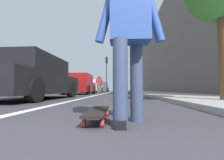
# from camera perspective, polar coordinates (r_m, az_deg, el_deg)

# --- Properties ---
(ground_plane) EXTENTS (80.00, 80.00, 0.00)m
(ground_plane) POSITION_cam_1_polar(r_m,az_deg,el_deg) (10.42, 2.02, -5.40)
(ground_plane) COLOR #38383D
(lane_stripe_white) EXTENTS (52.00, 0.16, 0.01)m
(lane_stripe_white) POSITION_cam_1_polar(r_m,az_deg,el_deg) (20.47, -0.70, -4.47)
(lane_stripe_white) COLOR silver
(lane_stripe_white) RESTS_ON ground
(sidewalk_curb) EXTENTS (52.00, 3.20, 0.10)m
(sidewalk_curb) POSITION_cam_1_polar(r_m,az_deg,el_deg) (18.64, 12.45, -4.33)
(sidewalk_curb) COLOR #9E9B93
(sidewalk_curb) RESTS_ON ground
(building_facade) EXTENTS (40.00, 1.20, 11.45)m
(building_facade) POSITION_cam_1_polar(r_m,az_deg,el_deg) (23.78, 17.96, 9.73)
(building_facade) COLOR #655D53
(building_facade) RESTS_ON ground
(skateboard) EXTENTS (0.84, 0.22, 0.11)m
(skateboard) POSITION_cam_1_polar(r_m,az_deg,el_deg) (1.76, -5.26, -11.59)
(skateboard) COLOR red
(skateboard) RESTS_ON ground
(skater_person) EXTENTS (0.46, 0.72, 1.64)m
(skater_person) POSITION_cam_1_polar(r_m,az_deg,el_deg) (1.68, 6.34, 17.25)
(skater_person) COLOR #384260
(skater_person) RESTS_ON ground
(parked_car_near) EXTENTS (4.54, 2.07, 1.50)m
(parked_car_near) POSITION_cam_1_polar(r_m,az_deg,el_deg) (6.19, -26.91, 0.44)
(parked_car_near) COLOR black
(parked_car_near) RESTS_ON ground
(parked_car_mid) EXTENTS (4.12, 1.99, 1.49)m
(parked_car_mid) POSITION_cam_1_polar(r_m,az_deg,el_deg) (11.97, -11.63, -1.66)
(parked_car_mid) COLOR maroon
(parked_car_mid) RESTS_ON ground
(parked_car_far) EXTENTS (4.09, 2.07, 1.47)m
(parked_car_far) POSITION_cam_1_polar(r_m,az_deg,el_deg) (18.14, -7.22, -2.37)
(parked_car_far) COLOR #B7B7BC
(parked_car_far) RESTS_ON ground
(parked_car_end) EXTENTS (4.40, 2.13, 1.50)m
(parked_car_end) POSITION_cam_1_polar(r_m,az_deg,el_deg) (24.22, -3.79, -2.60)
(parked_car_end) COLOR #4C5156
(parked_car_end) RESTS_ON ground
(traffic_light) EXTENTS (0.33, 0.28, 4.51)m
(traffic_light) POSITION_cam_1_polar(r_m,az_deg,el_deg) (19.89, -2.01, 4.46)
(traffic_light) COLOR #2D2D2D
(traffic_light) RESTS_ON ground
(pedestrian_distant) EXTENTS (0.48, 0.75, 1.71)m
(pedestrian_distant) POSITION_cam_1_polar(r_m,az_deg,el_deg) (14.71, -4.70, -1.03)
(pedestrian_distant) COLOR brown
(pedestrian_distant) RESTS_ON ground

